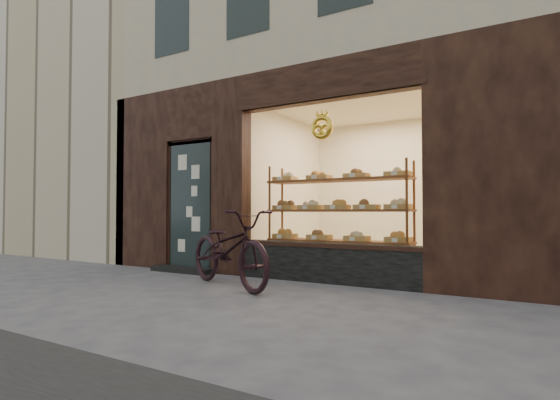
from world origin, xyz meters
The scene contains 4 objects.
ground centered at (0.00, 0.00, 0.00)m, with size 90.00×90.00×0.00m, color #45444C.
neighbor_left centered at (-9.60, 5.50, 4.50)m, with size 12.00×7.00×9.00m, color #C0AF87.
display_shelf centered at (0.45, 2.55, 0.87)m, with size 2.20×0.45×1.70m.
bicycle centered at (-0.49, 1.14, 0.50)m, with size 0.67×1.91×1.00m, color black.
Camera 1 is at (3.03, -3.43, 0.98)m, focal length 28.00 mm.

